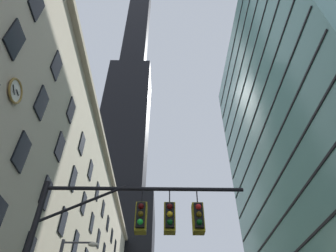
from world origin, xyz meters
name	(u,v)px	position (x,y,z in m)	size (l,w,h in m)	color
station_building	(10,244)	(-19.69, 27.71, 13.90)	(18.04, 67.42, 27.85)	#BCAF93
dark_skyscraper	(121,157)	(-16.34, 73.69, 58.58)	(22.89, 22.89, 193.50)	black
glass_office_midrise	(328,136)	(20.19, 24.65, 27.88)	(18.49, 37.57, 55.76)	slate
traffic_signal_mast	(128,236)	(-3.58, 3.31, 5.57)	(7.43, 0.63, 7.40)	black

